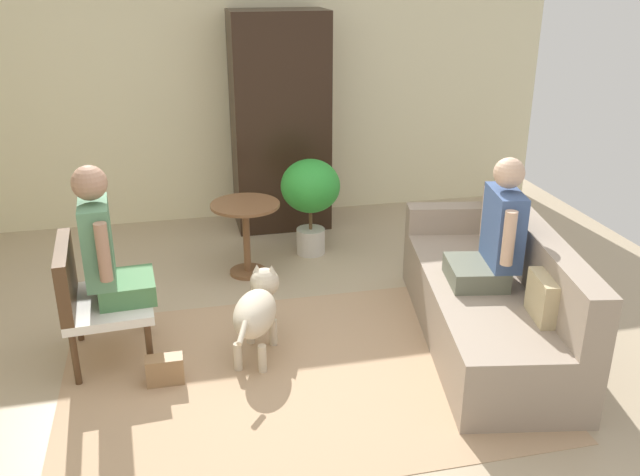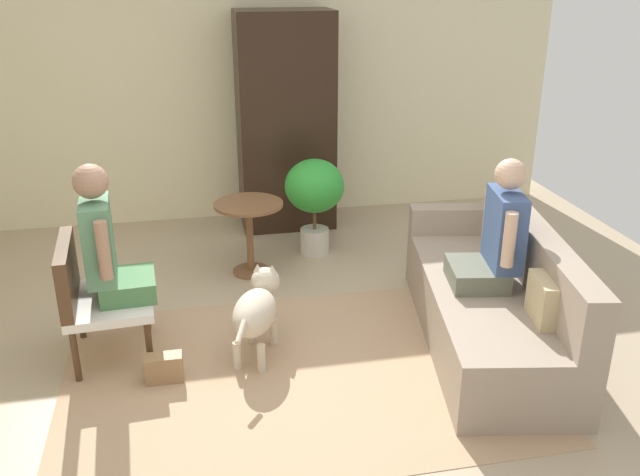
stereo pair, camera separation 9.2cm
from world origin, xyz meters
TOP-DOWN VIEW (x-y plane):
  - ground_plane at (0.00, 0.00)m, footprint 7.29×7.29m
  - back_wall at (0.00, 2.95)m, footprint 6.68×0.12m
  - area_rug at (0.08, -0.22)m, footprint 3.00×2.12m
  - couch at (1.50, -0.06)m, footprint 1.17×2.21m
  - armchair at (-1.21, 0.27)m, footprint 0.60×0.70m
  - person_on_couch at (1.46, -0.08)m, footprint 0.50×0.57m
  - person_on_armchair at (-1.08, 0.28)m, footprint 0.45×0.55m
  - round_end_table at (-0.05, 1.40)m, footprint 0.58×0.58m
  - dog at (-0.14, 0.10)m, footprint 0.43×0.79m
  - potted_plant at (0.57, 1.72)m, footprint 0.53×0.53m
  - armoire_cabinet at (0.45, 2.54)m, footprint 0.92×0.56m
  - handbag at (-0.77, -0.13)m, footprint 0.24×0.12m

SIDE VIEW (x-z plane):
  - ground_plane at x=0.00m, z-range 0.00..0.00m
  - area_rug at x=0.08m, z-range 0.00..0.01m
  - handbag at x=-0.77m, z-range 0.00..0.19m
  - couch at x=1.50m, z-range -0.12..0.73m
  - dog at x=-0.14m, z-range 0.06..0.62m
  - round_end_table at x=-0.05m, z-range 0.12..0.76m
  - armchair at x=-1.21m, z-range 0.08..0.92m
  - potted_plant at x=0.57m, z-range 0.15..1.04m
  - person_on_couch at x=1.46m, z-range 0.36..1.24m
  - person_on_armchair at x=-1.08m, z-range 0.35..1.27m
  - armoire_cabinet at x=0.45m, z-range 0.00..2.10m
  - back_wall at x=0.00m, z-range 0.00..2.77m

